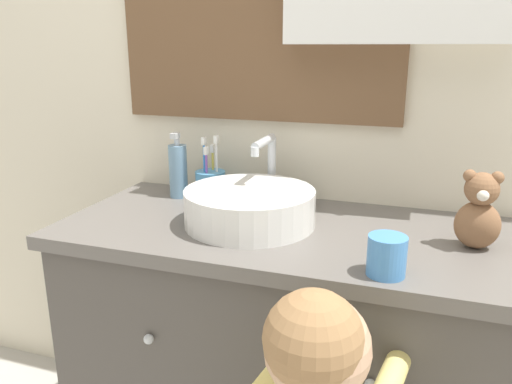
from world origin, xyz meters
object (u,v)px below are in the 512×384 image
object	(u,v)px
toothbrush_holder	(211,183)
sink_basin	(251,205)
teddy_bear	(479,212)
drinking_cup	(387,256)
soap_dispenser	(178,170)

from	to	relation	value
toothbrush_holder	sink_basin	bearing A→B (deg)	-42.22
teddy_bear	drinking_cup	bearing A→B (deg)	-130.79
soap_dispenser	drinking_cup	xyz separation A→B (m)	(0.64, -0.35, -0.04)
sink_basin	soap_dispenser	distance (m)	0.32
soap_dispenser	drinking_cup	bearing A→B (deg)	-28.81
drinking_cup	teddy_bear	bearing A→B (deg)	49.21
teddy_bear	soap_dispenser	bearing A→B (deg)	170.13
toothbrush_holder	teddy_bear	size ratio (longest dim) A/B	1.06
soap_dispenser	drinking_cup	distance (m)	0.73
teddy_bear	drinking_cup	size ratio (longest dim) A/B	2.19
drinking_cup	sink_basin	bearing A→B (deg)	150.72
toothbrush_holder	teddy_bear	xyz separation A→B (m)	(0.72, -0.16, 0.04)
sink_basin	soap_dispenser	xyz separation A→B (m)	(-0.28, 0.15, 0.03)
toothbrush_holder	drinking_cup	distance (m)	0.65
toothbrush_holder	soap_dispenser	bearing A→B (deg)	-169.53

